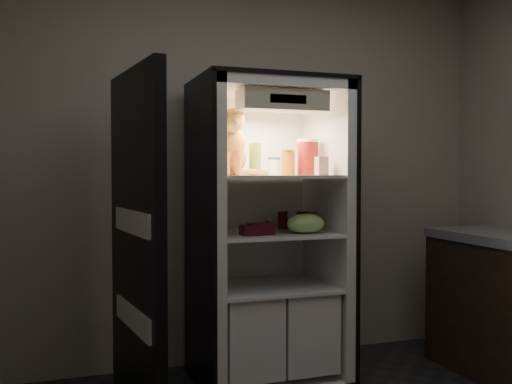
{
  "coord_description": "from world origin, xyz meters",
  "views": [
    {
      "loc": [
        -1.23,
        -1.96,
        1.31
      ],
      "look_at": [
        -0.09,
        1.32,
        1.19
      ],
      "focal_mm": 40.0,
      "sensor_mm": 36.0,
      "label": 1
    }
  ],
  "objects_px": {
    "refrigerator": "(266,254)",
    "condiment_jar": "(270,225)",
    "parmesan_shaker": "(255,159)",
    "mayo_tub": "(274,166)",
    "salsa_jar": "(288,163)",
    "cream_carton": "(322,166)",
    "berry_box_right": "(261,229)",
    "pepper_jar": "(308,157)",
    "soda_can_a": "(283,220)",
    "berry_box_left": "(251,230)",
    "tabby_cat": "(230,149)",
    "soda_can_c": "(310,221)",
    "grape_bag": "(306,223)",
    "soda_can_b": "(302,220)"
  },
  "relations": [
    {
      "from": "refrigerator",
      "to": "condiment_jar",
      "type": "height_order",
      "value": "refrigerator"
    },
    {
      "from": "parmesan_shaker",
      "to": "mayo_tub",
      "type": "bearing_deg",
      "value": 34.15
    },
    {
      "from": "salsa_jar",
      "to": "cream_carton",
      "type": "relative_size",
      "value": 1.41
    },
    {
      "from": "salsa_jar",
      "to": "cream_carton",
      "type": "distance_m",
      "value": 0.23
    },
    {
      "from": "salsa_jar",
      "to": "berry_box_right",
      "type": "xyz_separation_m",
      "value": [
        -0.23,
        -0.15,
        -0.4
      ]
    },
    {
      "from": "mayo_tub",
      "to": "cream_carton",
      "type": "height_order",
      "value": "mayo_tub"
    },
    {
      "from": "parmesan_shaker",
      "to": "condiment_jar",
      "type": "xyz_separation_m",
      "value": [
        0.07,
        -0.07,
        -0.41
      ]
    },
    {
      "from": "refrigerator",
      "to": "pepper_jar",
      "type": "distance_m",
      "value": 0.67
    },
    {
      "from": "salsa_jar",
      "to": "soda_can_a",
      "type": "xyz_separation_m",
      "value": [
        0.01,
        0.11,
        -0.37
      ]
    },
    {
      "from": "mayo_tub",
      "to": "berry_box_left",
      "type": "distance_m",
      "value": 0.58
    },
    {
      "from": "cream_carton",
      "to": "soda_can_a",
      "type": "bearing_deg",
      "value": 115.38
    },
    {
      "from": "tabby_cat",
      "to": "mayo_tub",
      "type": "distance_m",
      "value": 0.36
    },
    {
      "from": "parmesan_shaker",
      "to": "salsa_jar",
      "type": "bearing_deg",
      "value": -13.9
    },
    {
      "from": "soda_can_c",
      "to": "refrigerator",
      "type": "bearing_deg",
      "value": 148.03
    },
    {
      "from": "soda_can_c",
      "to": "berry_box_right",
      "type": "xyz_separation_m",
      "value": [
        -0.34,
        -0.04,
        -0.03
      ]
    },
    {
      "from": "berry_box_left",
      "to": "condiment_jar",
      "type": "bearing_deg",
      "value": 41.38
    },
    {
      "from": "grape_bag",
      "to": "pepper_jar",
      "type": "bearing_deg",
      "value": 62.62
    },
    {
      "from": "refrigerator",
      "to": "cream_carton",
      "type": "relative_size",
      "value": 17.13
    },
    {
      "from": "parmesan_shaker",
      "to": "soda_can_c",
      "type": "distance_m",
      "value": 0.52
    },
    {
      "from": "berry_box_left",
      "to": "berry_box_right",
      "type": "bearing_deg",
      "value": 18.09
    },
    {
      "from": "cream_carton",
      "to": "berry_box_left",
      "type": "distance_m",
      "value": 0.59
    },
    {
      "from": "berry_box_right",
      "to": "parmesan_shaker",
      "type": "bearing_deg",
      "value": 80.09
    },
    {
      "from": "salsa_jar",
      "to": "berry_box_left",
      "type": "xyz_separation_m",
      "value": [
        -0.3,
        -0.17,
        -0.4
      ]
    },
    {
      "from": "tabby_cat",
      "to": "soda_can_a",
      "type": "bearing_deg",
      "value": 15.6
    },
    {
      "from": "tabby_cat",
      "to": "condiment_jar",
      "type": "xyz_separation_m",
      "value": [
        0.23,
        -0.09,
        -0.47
      ]
    },
    {
      "from": "pepper_jar",
      "to": "grape_bag",
      "type": "bearing_deg",
      "value": -117.38
    },
    {
      "from": "tabby_cat",
      "to": "soda_can_b",
      "type": "distance_m",
      "value": 0.64
    },
    {
      "from": "mayo_tub",
      "to": "cream_carton",
      "type": "distance_m",
      "value": 0.38
    },
    {
      "from": "mayo_tub",
      "to": "soda_can_b",
      "type": "distance_m",
      "value": 0.4
    },
    {
      "from": "pepper_jar",
      "to": "berry_box_right",
      "type": "xyz_separation_m",
      "value": [
        -0.37,
        -0.16,
        -0.43
      ]
    },
    {
      "from": "soda_can_b",
      "to": "soda_can_c",
      "type": "relative_size",
      "value": 0.93
    },
    {
      "from": "parmesan_shaker",
      "to": "soda_can_b",
      "type": "bearing_deg",
      "value": -10.53
    },
    {
      "from": "salsa_jar",
      "to": "cream_carton",
      "type": "height_order",
      "value": "salsa_jar"
    },
    {
      "from": "refrigerator",
      "to": "pepper_jar",
      "type": "xyz_separation_m",
      "value": [
        0.27,
        -0.03,
        0.61
      ]
    },
    {
      "from": "refrigerator",
      "to": "cream_carton",
      "type": "bearing_deg",
      "value": -37.78
    },
    {
      "from": "parmesan_shaker",
      "to": "cream_carton",
      "type": "relative_size",
      "value": 1.81
    },
    {
      "from": "salsa_jar",
      "to": "condiment_jar",
      "type": "relative_size",
      "value": 1.95
    },
    {
      "from": "parmesan_shaker",
      "to": "cream_carton",
      "type": "height_order",
      "value": "parmesan_shaker"
    },
    {
      "from": "condiment_jar",
      "to": "berry_box_right",
      "type": "relative_size",
      "value": 0.61
    },
    {
      "from": "refrigerator",
      "to": "tabby_cat",
      "type": "xyz_separation_m",
      "value": [
        -0.23,
        0.03,
        0.66
      ]
    },
    {
      "from": "parmesan_shaker",
      "to": "salsa_jar",
      "type": "height_order",
      "value": "parmesan_shaker"
    },
    {
      "from": "refrigerator",
      "to": "cream_carton",
      "type": "xyz_separation_m",
      "value": [
        0.28,
        -0.22,
        0.55
      ]
    },
    {
      "from": "soda_can_a",
      "to": "condiment_jar",
      "type": "height_order",
      "value": "soda_can_a"
    },
    {
      "from": "soda_can_b",
      "to": "berry_box_left",
      "type": "height_order",
      "value": "soda_can_b"
    },
    {
      "from": "tabby_cat",
      "to": "soda_can_b",
      "type": "height_order",
      "value": "tabby_cat"
    },
    {
      "from": "salsa_jar",
      "to": "grape_bag",
      "type": "distance_m",
      "value": 0.41
    },
    {
      "from": "pepper_jar",
      "to": "berry_box_right",
      "type": "height_order",
      "value": "pepper_jar"
    },
    {
      "from": "grape_bag",
      "to": "berry_box_right",
      "type": "bearing_deg",
      "value": 175.21
    },
    {
      "from": "berry_box_left",
      "to": "tabby_cat",
      "type": "bearing_deg",
      "value": 102.71
    },
    {
      "from": "cream_carton",
      "to": "pepper_jar",
      "type": "bearing_deg",
      "value": 92.5
    }
  ]
}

